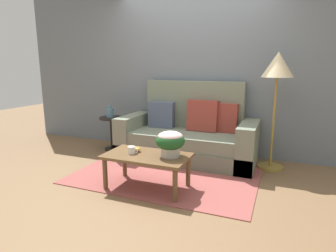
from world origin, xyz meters
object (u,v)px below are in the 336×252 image
(couch, at_px, (188,136))
(coffee_mug, at_px, (132,150))
(snack_bowl, at_px, (136,149))
(potted_plant, at_px, (170,141))
(table_vase, at_px, (110,112))
(coffee_table, at_px, (147,159))
(side_table, at_px, (111,127))
(floor_lamp, at_px, (277,72))

(couch, xyz_separation_m, coffee_mug, (-0.27, -1.25, 0.10))
(coffee_mug, relative_size, snack_bowl, 1.13)
(potted_plant, relative_size, table_vase, 1.58)
(couch, height_order, coffee_mug, couch)
(coffee_table, bearing_deg, couch, 85.53)
(side_table, bearing_deg, floor_lamp, 1.72)
(table_vase, bearing_deg, potted_plant, -36.21)
(couch, relative_size, potted_plant, 6.26)
(floor_lamp, bearing_deg, potted_plant, -130.49)
(potted_plant, bearing_deg, coffee_mug, -170.22)
(side_table, relative_size, potted_plant, 1.73)
(coffee_table, height_order, table_vase, table_vase)
(coffee_mug, bearing_deg, floor_lamp, 40.94)
(couch, relative_size, coffee_table, 2.09)
(coffee_mug, height_order, table_vase, table_vase)
(coffee_table, bearing_deg, coffee_mug, -169.89)
(coffee_table, xyz_separation_m, side_table, (-1.23, 1.16, 0.04))
(table_vase, bearing_deg, floor_lamp, 1.97)
(coffee_table, height_order, potted_plant, potted_plant)
(potted_plant, height_order, coffee_mug, potted_plant)
(couch, relative_size, coffee_mug, 15.67)
(potted_plant, xyz_separation_m, coffee_mug, (-0.45, -0.08, -0.13))
(coffee_table, distance_m, potted_plant, 0.36)
(floor_lamp, height_order, snack_bowl, floor_lamp)
(side_table, height_order, coffee_mug, side_table)
(coffee_mug, relative_size, table_vase, 0.63)
(side_table, xyz_separation_m, coffee_mug, (1.06, -1.19, 0.06))
(side_table, distance_m, floor_lamp, 2.68)
(coffee_table, xyz_separation_m, potted_plant, (0.27, 0.05, 0.23))
(coffee_table, height_order, side_table, side_table)
(potted_plant, bearing_deg, snack_bowl, 179.60)
(snack_bowl, bearing_deg, potted_plant, -0.40)
(potted_plant, height_order, table_vase, table_vase)
(side_table, height_order, snack_bowl, side_table)
(potted_plant, xyz_separation_m, snack_bowl, (-0.43, 0.00, -0.14))
(coffee_mug, bearing_deg, snack_bowl, 82.35)
(coffee_table, relative_size, coffee_mug, 7.49)
(couch, relative_size, snack_bowl, 17.73)
(potted_plant, distance_m, coffee_mug, 0.47)
(side_table, relative_size, table_vase, 2.73)
(couch, relative_size, floor_lamp, 1.29)
(couch, height_order, floor_lamp, floor_lamp)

